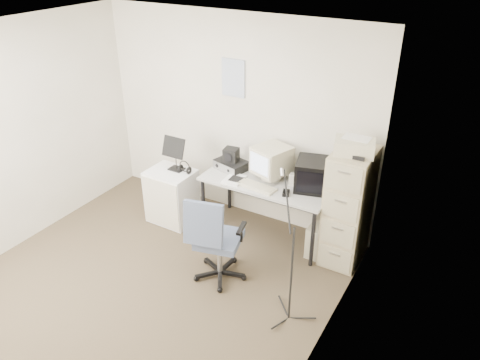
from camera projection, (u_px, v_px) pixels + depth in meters
The scene contains 23 objects.
floor at pixel (149, 286), 4.86m from camera, with size 3.60×3.60×0.01m, color #413825.
ceiling at pixel (120, 40), 3.68m from camera, with size 3.60×3.60×0.01m, color white.
wall_back at pixel (236, 119), 5.65m from camera, with size 3.60×0.02×2.50m, color beige.
wall_left at pixel (8, 141), 5.06m from camera, with size 0.02×3.60×2.50m, color beige.
wall_right at pixel (322, 236), 3.48m from camera, with size 0.02×3.60×2.50m, color beige.
wall_calendar at pixel (233, 78), 5.41m from camera, with size 0.30×0.02×0.44m, color white.
filing_cabinet at pixel (348, 207), 4.99m from camera, with size 0.40×0.60×1.30m, color tan.
printer at pixel (354, 147), 4.61m from camera, with size 0.39×0.26×0.15m, color beige.
desk at pixel (267, 208), 5.52m from camera, with size 1.50×0.70×0.73m, color #A2A094.
crt_monitor at pixel (272, 163), 5.32m from camera, with size 0.35×0.37×0.39m, color beige.
crt_tv at pixel (313, 175), 5.12m from camera, with size 0.37×0.39×0.33m, color black.
desk_speaker at pixel (293, 179), 5.23m from camera, with size 0.07×0.07×0.14m, color beige.
keyboard at pixel (256, 187), 5.20m from camera, with size 0.46×0.16×0.03m, color beige.
mouse at pixel (286, 193), 5.06m from camera, with size 0.07×0.12×0.04m, color black.
radio_receiver at pixel (231, 165), 5.59m from camera, with size 0.37×0.27×0.11m, color black.
radio_speaker at pixel (231, 155), 5.52m from camera, with size 0.16×0.15×0.16m, color black.
papers at pixel (234, 179), 5.35m from camera, with size 0.21×0.28×0.02m, color white.
pc_tower at pixel (319, 237), 5.29m from camera, with size 0.18×0.41×0.38m, color beige.
office_chair at pixel (219, 238), 4.77m from camera, with size 0.57×0.57×0.98m, color #404E62.
side_cart at pixel (172, 196), 5.82m from camera, with size 0.55×0.44×0.68m, color white.
music_stand at pixel (176, 153), 5.60m from camera, with size 0.30×0.16×0.44m, color black.
headphones at pixel (185, 169), 5.61m from camera, with size 0.16×0.16×0.03m, color black.
mic_stand at pixel (292, 261), 4.14m from camera, with size 0.02×0.02×1.35m, color black.
Camera 1 is at (2.70, -2.79, 3.26)m, focal length 35.00 mm.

